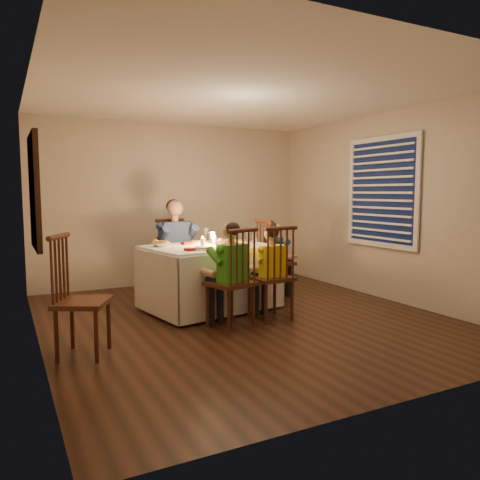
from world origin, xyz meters
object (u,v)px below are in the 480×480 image
adult (176,297)px  child_green (230,327)px  child_teal (275,297)px  serving_bowl (162,244)px  dining_table (209,264)px  chair_near_right (270,319)px  chair_near_left (230,327)px  chair_extra (85,355)px  chair_end (275,297)px  chair_adult (176,297)px  child_yellow (270,319)px

adult → child_green: size_ratio=1.19×
child_green → child_teal: bearing=-156.3°
adult → serving_bowl: bearing=-126.7°
dining_table → chair_near_right: (0.44, -0.79, -0.59)m
dining_table → chair_near_left: 1.06m
chair_extra → serving_bowl: serving_bowl is taller
chair_extra → chair_end: bearing=-37.9°
chair_near_right → chair_extra: (-2.16, -0.29, 0.00)m
chair_end → child_teal: chair_end is taller
chair_near_left → serving_bowl: serving_bowl is taller
chair_near_left → chair_near_right: bearing=170.9°
chair_adult → dining_table: bearing=-84.9°
chair_near_right → serving_bowl: bearing=-47.8°
chair_near_left → child_yellow: 0.57m
chair_near_left → serving_bowl: bearing=-84.2°
chair_extra → child_yellow: size_ratio=1.02×
chair_adult → chair_near_left: (0.03, -1.73, 0.00)m
chair_near_right → adult: adult is taller
dining_table → chair_near_left: (-0.13, -0.87, -0.59)m
dining_table → chair_end: dining_table is taller
chair_extra → child_teal: size_ratio=1.05×
chair_extra → child_yellow: (2.16, 0.29, 0.00)m
chair_extra → child_green: bearing=-54.9°
child_teal → serving_bowl: size_ratio=4.99×
chair_adult → adult: size_ratio=0.80×
dining_table → child_green: size_ratio=1.49×
chair_extra → child_green: size_ratio=0.96×
child_green → child_yellow: (0.57, 0.08, 0.00)m
child_yellow → serving_bowl: bearing=-47.8°
child_yellow → child_teal: 1.19m
chair_adult → child_yellow: size_ratio=1.02×
chair_extra → adult: 2.49m
child_teal → chair_end: bearing=-0.0°
chair_adult → chair_near_left: 1.73m
chair_adult → adult: 0.00m
chair_adult → chair_end: bearing=-32.5°
chair_adult → serving_bowl: (-0.42, -0.68, 0.85)m
chair_adult → chair_end: 1.42m
dining_table → chair_near_left: bearing=-108.4°
chair_extra → child_teal: chair_extra is taller
chair_near_right → child_teal: 1.19m
chair_near_right → serving_bowl: size_ratio=5.20×
chair_near_right → chair_extra: bearing=3.3°
dining_table → child_teal: 1.27m
chair_near_left → adult: size_ratio=0.80×
dining_table → child_teal: bearing=0.0°
adult → chair_end: bearing=-32.5°
chair_extra → child_green: (1.60, 0.21, 0.00)m
dining_table → chair_near_right: 1.08m
dining_table → child_yellow: bearing=-71.2°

